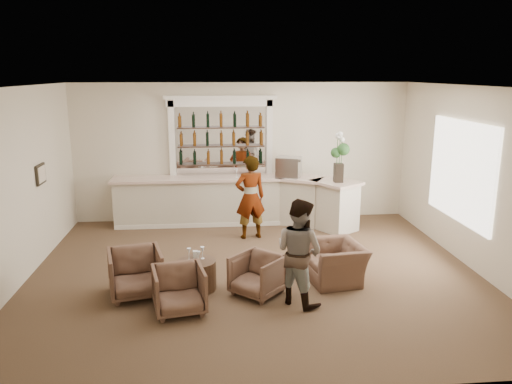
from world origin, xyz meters
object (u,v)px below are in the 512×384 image
armchair_far (335,262)px  espresso_machine (289,167)px  bar_counter (237,201)px  sommelier (250,197)px  guest (299,252)px  armchair_center (179,290)px  armchair_left (136,273)px  flower_vase (339,154)px  cocktail_table (197,275)px  armchair_right (258,275)px

armchair_far → espresso_machine: bearing=176.2°
bar_counter → sommelier: bearing=-76.7°
guest → armchair_center: (-1.84, -0.15, -0.49)m
armchair_left → flower_vase: size_ratio=0.75×
bar_counter → cocktail_table: 3.70m
flower_vase → armchair_right: bearing=-123.6°
armchair_far → espresso_machine: size_ratio=1.89×
sommelier → cocktail_table: bearing=54.8°
armchair_left → espresso_machine: espresso_machine is taller
armchair_right → espresso_machine: (1.09, 3.81, 1.04)m
armchair_right → espresso_machine: 4.10m
sommelier → flower_vase: flower_vase is taller
bar_counter → guest: size_ratio=3.41×
flower_vase → espresso_machine: bearing=147.8°
sommelier → guest: (0.50, -3.21, -0.07)m
armchair_center → espresso_machine: bearing=50.4°
armchair_right → flower_vase: (2.11, 3.17, 1.43)m
bar_counter → espresso_machine: bearing=-3.4°
armchair_far → sommelier: bearing=-161.2°
guest → armchair_center: size_ratio=2.18×
cocktail_table → armchair_far: size_ratio=0.63×
sommelier → armchair_left: size_ratio=2.15×
armchair_right → espresso_machine: size_ratio=1.37×
armchair_left → armchair_far: (3.35, 0.30, -0.05)m
espresso_machine → flower_vase: size_ratio=0.48×
armchair_center → armchair_far: bearing=8.3°
armchair_right → armchair_far: size_ratio=0.73×
cocktail_table → guest: (1.60, -0.64, 0.59)m
sommelier → espresso_machine: bearing=-148.0°
armchair_right → espresso_machine: bearing=116.6°
bar_counter → cocktail_table: (-0.86, -3.59, -0.32)m
armchair_left → espresso_machine: 4.88m
sommelier → armchair_center: sommelier is taller
armchair_far → espresso_machine: espresso_machine is taller
armchair_center → armchair_right: (1.23, 0.49, -0.01)m
armchair_center → espresso_machine: 5.00m
sommelier → guest: 3.25m
armchair_left → armchair_center: 0.96m
sommelier → armchair_right: (-0.11, -2.87, -0.57)m
sommelier → guest: sommelier is taller
guest → armchair_far: size_ratio=1.65×
armchair_far → espresso_machine: 3.54m
guest → armchair_left: size_ratio=1.99×
armchair_center → flower_vase: 5.15m
cocktail_table → sommelier: sommelier is taller
guest → flower_vase: (1.49, 3.51, 0.93)m
espresso_machine → guest: bearing=-74.2°
guest → cocktail_table: bearing=26.3°
armchair_right → armchair_far: (1.39, 0.44, -0.01)m
sommelier → armchair_left: sommelier is taller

